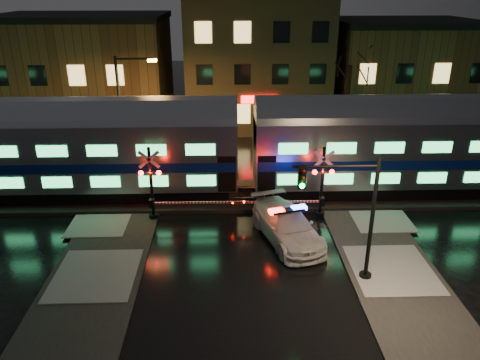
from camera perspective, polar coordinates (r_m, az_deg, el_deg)
name	(u,v)px	position (r m, az deg, el deg)	size (l,w,h in m)	color
ground	(243,240)	(23.47, 0.31, -7.33)	(120.00, 120.00, 0.00)	black
ballast	(239,196)	(27.86, -0.06, -1.96)	(90.00, 4.20, 0.24)	black
sidewalk_left	(75,322)	(19.34, -19.42, -15.99)	(4.00, 20.00, 0.12)	#2D2D2D
sidewalk_right	(417,315)	(19.85, 20.82, -15.10)	(4.00, 20.00, 0.12)	#2D2D2D
building_left	(87,73)	(44.63, -18.11, 12.26)	(14.00, 10.00, 9.00)	brown
building_mid	(256,57)	(43.32, 1.94, 14.72)	(12.00, 11.00, 11.50)	brown
building_right	(399,74)	(45.77, 18.81, 12.10)	(12.00, 10.00, 8.50)	brown
train	(246,144)	(26.67, 0.70, 4.43)	(51.00, 3.12, 5.92)	black
police_car	(287,225)	(23.24, 5.77, -5.52)	(3.70, 5.89, 1.76)	silver
crossing_signal_right	(315,190)	(25.20, 9.14, -1.20)	(5.66, 0.65, 4.01)	black
crossing_signal_left	(158,191)	(25.01, -9.93, -1.35)	(5.80, 0.66, 4.10)	black
traffic_light	(351,218)	(19.56, 13.38, -4.56)	(3.63, 0.68, 5.62)	black
streetlight	(124,109)	(30.87, -13.91, 8.43)	(2.60, 0.27, 7.78)	black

